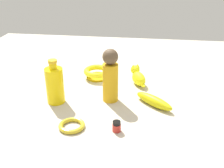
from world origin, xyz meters
The scene contains 8 objects.
ground centered at (0.00, 0.00, 0.00)m, with size 2.00×2.00×0.00m, color #BCB29E.
cat_figurine centered at (0.11, 0.19, 0.04)m, with size 0.10×0.13×0.09m.
bottle_tall centered at (-0.25, -0.05, 0.09)m, with size 0.08×0.08×0.20m.
banana centered at (0.19, -0.02, 0.02)m, with size 0.20×0.05×0.05m, color #D0CA11.
nail_polish_jar centered at (0.05, -0.23, 0.02)m, with size 0.03×0.03×0.04m.
bangle centered at (-0.12, -0.23, 0.01)m, with size 0.10×0.10×0.02m, color gold.
bowl centered at (-0.11, 0.23, 0.03)m, with size 0.14×0.14×0.05m.
person_figure_adult centered at (-0.01, 0.00, 0.12)m, with size 0.08×0.08×0.24m.
Camera 1 is at (0.14, -1.08, 0.61)m, focal length 43.93 mm.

